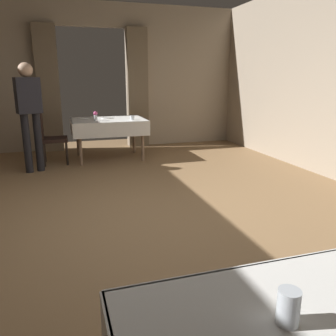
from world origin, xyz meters
name	(u,v)px	position (x,y,z in m)	size (l,w,h in m)	color
ground	(138,219)	(0.00, 0.00, 0.00)	(10.08, 10.08, 0.00)	olive
wall_back	(94,77)	(0.00, 4.18, 1.51)	(6.40, 0.27, 3.00)	gray
dining_table_mid	(108,124)	(0.12, 3.00, 0.66)	(1.35, 1.03, 0.75)	#7A604C
chair_mid_left	(49,135)	(-0.94, 2.89, 0.52)	(0.44, 0.44, 0.93)	black
glass_near_c	(288,307)	(-0.10, -2.66, 0.81)	(0.07, 0.07, 0.12)	silver
flower_vase_mid	(96,116)	(-0.14, 2.77, 0.84)	(0.07, 0.07, 0.17)	silver
plate_mid_b	(107,118)	(0.12, 3.12, 0.76)	(0.23, 0.23, 0.01)	white
plate_mid_c	(84,118)	(-0.31, 3.30, 0.76)	(0.22, 0.22, 0.01)	white
glass_mid_d	(132,118)	(0.51, 2.72, 0.79)	(0.08, 0.08, 0.08)	silver
person_waiter_by_doorway	(29,109)	(-1.19, 2.42, 1.02)	(0.41, 0.32, 1.72)	black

